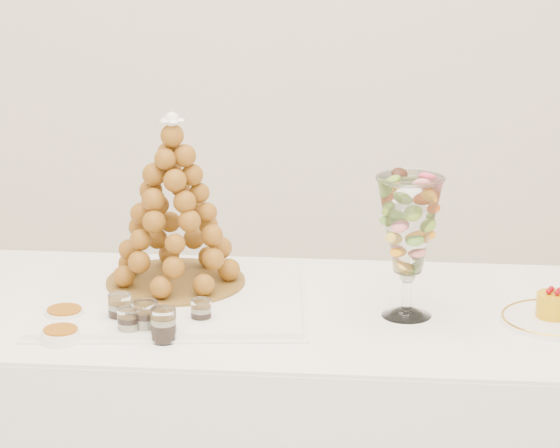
{
  "coord_description": "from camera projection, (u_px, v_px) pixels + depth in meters",
  "views": [
    {
      "loc": [
        0.13,
        -2.6,
        1.8
      ],
      "look_at": [
        0.06,
        0.22,
        0.92
      ],
      "focal_mm": 85.0,
      "sensor_mm": 36.0,
      "label": 1
    }
  ],
  "objects": [
    {
      "name": "ramekin_back",
      "position": [
        65.0,
        316.0,
        2.99
      ],
      "size": [
        0.09,
        0.09,
        0.03
      ],
      "primitive_type": "cylinder",
      "color": "white",
      "rests_on": "buffet_table"
    },
    {
      "name": "cake_plate",
      "position": [
        553.0,
        320.0,
        2.99
      ],
      "size": [
        0.24,
        0.24,
        0.01
      ],
      "primitive_type": "cylinder",
      "color": "white",
      "rests_on": "buffet_table"
    },
    {
      "name": "verrine_c",
      "position": [
        201.0,
        313.0,
        2.96
      ],
      "size": [
        0.05,
        0.05,
        0.06
      ],
      "primitive_type": "cylinder",
      "rotation": [
        0.0,
        0.0,
        -0.08
      ],
      "color": "white",
      "rests_on": "buffet_table"
    },
    {
      "name": "buffet_table",
      "position": [
        312.0,
        447.0,
        3.17
      ],
      "size": [
        1.89,
        0.86,
        0.7
      ],
      "rotation": [
        0.0,
        0.0,
        -0.07
      ],
      "color": "white",
      "rests_on": "ground"
    },
    {
      "name": "croquembouche",
      "position": [
        174.0,
        202.0,
        3.12
      ],
      "size": [
        0.35,
        0.35,
        0.42
      ],
      "rotation": [
        0.0,
        0.0,
        0.28
      ],
      "color": "brown",
      "rests_on": "lace_tray"
    },
    {
      "name": "verrine_a",
      "position": [
        120.0,
        310.0,
        2.97
      ],
      "size": [
        0.06,
        0.06,
        0.07
      ],
      "primitive_type": "cylinder",
      "rotation": [
        0.0,
        0.0,
        -0.26
      ],
      "color": "white",
      "rests_on": "buffet_table"
    },
    {
      "name": "mousse_cake",
      "position": [
        553.0,
        305.0,
        2.99
      ],
      "size": [
        0.08,
        0.08,
        0.07
      ],
      "color": "#D69A09",
      "rests_on": "cake_plate"
    },
    {
      "name": "ramekin_front",
      "position": [
        61.0,
        336.0,
        2.88
      ],
      "size": [
        0.08,
        0.08,
        0.03
      ],
      "primitive_type": "cylinder",
      "color": "white",
      "rests_on": "buffet_table"
    },
    {
      "name": "verrine_d",
      "position": [
        129.0,
        323.0,
        2.89
      ],
      "size": [
        0.05,
        0.05,
        0.07
      ],
      "primitive_type": "cylinder",
      "rotation": [
        0.0,
        0.0,
        -0.1
      ],
      "color": "white",
      "rests_on": "buffet_table"
    },
    {
      "name": "macaron_vase",
      "position": [
        409.0,
        227.0,
        2.97
      ],
      "size": [
        0.15,
        0.15,
        0.33
      ],
      "color": "white",
      "rests_on": "buffet_table"
    },
    {
      "name": "verrine_e",
      "position": [
        163.0,
        325.0,
        2.87
      ],
      "size": [
        0.07,
        0.07,
        0.08
      ],
      "primitive_type": "cylinder",
      "rotation": [
        0.0,
        0.0,
        -0.25
      ],
      "color": "white",
      "rests_on": "buffet_table"
    },
    {
      "name": "verrine_b",
      "position": [
        145.0,
        319.0,
        2.9
      ],
      "size": [
        0.06,
        0.06,
        0.08
      ],
      "primitive_type": "cylinder",
      "rotation": [
        0.0,
        0.0,
        -0.0
      ],
      "color": "white",
      "rests_on": "buffet_table"
    },
    {
      "name": "lace_tray",
      "position": [
        171.0,
        301.0,
        3.09
      ],
      "size": [
        0.62,
        0.47,
        0.02
      ],
      "primitive_type": "cube",
      "rotation": [
        0.0,
        0.0,
        0.03
      ],
      "color": "white",
      "rests_on": "buffet_table"
    }
  ]
}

